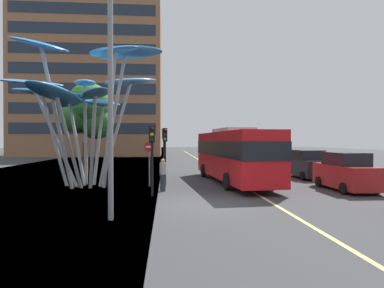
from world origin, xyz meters
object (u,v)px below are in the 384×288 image
(red_bus, at_px, (233,153))
(no_entry_sign, at_px, (149,157))
(car_parked_mid, at_px, (346,172))
(leaf_sculpture, at_px, (85,88))
(car_side_street, at_px, (274,160))
(car_parked_far, at_px, (307,165))
(traffic_light_kerb_near, at_px, (152,146))
(street_lamp, at_px, (120,71))
(traffic_light_island_mid, at_px, (164,141))
(pedestrian, at_px, (163,175))
(traffic_light_kerb_far, at_px, (165,144))

(red_bus, bearing_deg, no_entry_sign, -165.42)
(car_parked_mid, bearing_deg, leaf_sculpture, 169.07)
(leaf_sculpture, bearing_deg, car_side_street, 33.15)
(red_bus, distance_m, car_side_street, 10.46)
(car_parked_mid, bearing_deg, car_parked_far, 86.16)
(leaf_sculpture, height_order, no_entry_sign, leaf_sculpture)
(car_parked_mid, bearing_deg, traffic_light_kerb_near, -173.48)
(street_lamp, relative_size, no_entry_sign, 3.04)
(leaf_sculpture, distance_m, traffic_light_island_mid, 8.08)
(car_parked_mid, relative_size, pedestrian, 2.50)
(car_parked_far, height_order, car_side_street, car_parked_far)
(traffic_light_kerb_far, distance_m, car_parked_far, 10.86)
(pedestrian, relative_size, no_entry_sign, 0.66)
(car_parked_mid, height_order, no_entry_sign, no_entry_sign)
(car_parked_mid, bearing_deg, no_entry_sign, 167.78)
(street_lamp, bearing_deg, traffic_light_kerb_far, 79.83)
(street_lamp, bearing_deg, pedestrian, 77.58)
(red_bus, distance_m, traffic_light_island_mid, 6.68)
(car_parked_mid, distance_m, car_parked_far, 5.81)
(car_side_street, xyz_separation_m, no_entry_sign, (-10.90, -10.12, 0.81))
(street_lamp, height_order, no_entry_sign, street_lamp)
(street_lamp, bearing_deg, traffic_light_island_mid, 84.57)
(car_parked_far, bearing_deg, traffic_light_island_mid, 164.72)
(car_parked_mid, height_order, car_side_street, car_parked_mid)
(traffic_light_kerb_far, distance_m, car_parked_mid, 10.25)
(car_side_street, bearing_deg, no_entry_sign, -137.13)
(traffic_light_kerb_near, xyz_separation_m, street_lamp, (-0.87, -4.64, 2.61))
(red_bus, xyz_separation_m, pedestrian, (-4.46, -3.28, -1.03))
(car_side_street, bearing_deg, leaf_sculpture, -146.85)
(car_parked_mid, bearing_deg, pedestrian, 177.62)
(traffic_light_island_mid, xyz_separation_m, car_side_street, (10.10, 3.83, -1.70))
(red_bus, distance_m, traffic_light_kerb_near, 6.99)
(traffic_light_island_mid, height_order, no_entry_sign, traffic_light_island_mid)
(red_bus, xyz_separation_m, car_side_street, (5.64, 8.75, -0.97))
(traffic_light_kerb_far, relative_size, car_parked_far, 0.82)
(leaf_sculpture, distance_m, no_entry_sign, 5.61)
(car_side_street, bearing_deg, pedestrian, -130.00)
(traffic_light_kerb_near, distance_m, no_entry_sign, 3.61)
(street_lamp, bearing_deg, no_entry_sign, 86.00)
(red_bus, distance_m, pedestrian, 5.63)
(red_bus, height_order, traffic_light_kerb_far, red_bus)
(traffic_light_kerb_far, bearing_deg, no_entry_sign, -171.48)
(red_bus, relative_size, leaf_sculpture, 1.23)
(traffic_light_kerb_far, bearing_deg, car_parked_far, 18.05)
(car_parked_far, xyz_separation_m, pedestrian, (-10.33, -5.38, -0.08))
(car_parked_far, height_order, no_entry_sign, no_entry_sign)
(traffic_light_island_mid, bearing_deg, traffic_light_kerb_far, -88.93)
(car_parked_mid, distance_m, no_entry_sign, 11.03)
(traffic_light_kerb_far, bearing_deg, car_parked_mid, -14.07)
(traffic_light_kerb_near, distance_m, car_parked_far, 12.98)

